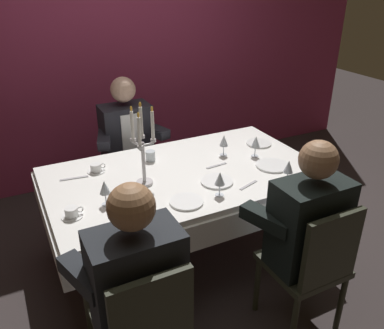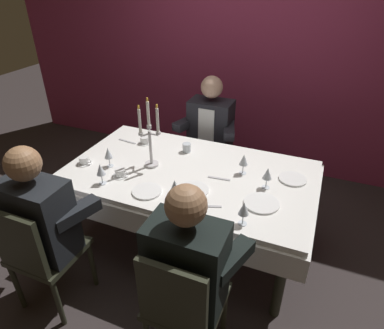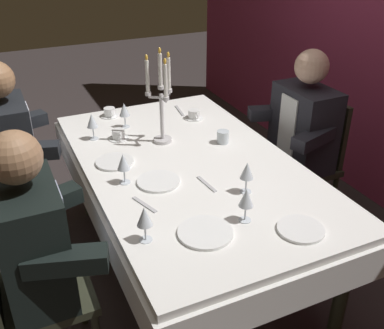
{
  "view_description": "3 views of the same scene",
  "coord_description": "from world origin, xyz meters",
  "px_view_note": "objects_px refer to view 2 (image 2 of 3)",
  "views": [
    {
      "loc": [
        -1.08,
        -2.26,
        2.02
      ],
      "look_at": [
        0.04,
        -0.04,
        0.81
      ],
      "focal_mm": 37.24,
      "sensor_mm": 36.0,
      "label": 1
    },
    {
      "loc": [
        0.86,
        -2.04,
        2.11
      ],
      "look_at": [
        0.03,
        -0.02,
        0.82
      ],
      "focal_mm": 31.29,
      "sensor_mm": 36.0,
      "label": 2
    },
    {
      "loc": [
        1.98,
        -0.9,
        1.92
      ],
      "look_at": [
        0.16,
        -0.06,
        0.82
      ],
      "focal_mm": 42.04,
      "sensor_mm": 36.0,
      "label": 3
    }
  ],
  "objects_px": {
    "dinner_plate_0": "(261,203)",
    "wine_glass_1": "(108,154)",
    "dinner_plate_3": "(293,179)",
    "seated_diner_0": "(38,218)",
    "seated_diner_2": "(186,266)",
    "seated_diner_1": "(211,126)",
    "water_tumbler_0": "(187,148)",
    "wine_glass_5": "(175,186)",
    "wine_glass_2": "(244,209)",
    "coffee_cup_0": "(120,173)",
    "dining_table": "(189,184)",
    "dinner_plate_2": "(193,190)",
    "dinner_plate_1": "(147,191)",
    "wine_glass_0": "(267,174)",
    "wine_glass_3": "(101,170)",
    "wine_glass_4": "(244,160)",
    "candelabra": "(150,137)",
    "coffee_cup_1": "(84,161)",
    "coffee_cup_2": "(145,141)"
  },
  "relations": [
    {
      "from": "dinner_plate_1",
      "to": "seated_diner_1",
      "type": "height_order",
      "value": "seated_diner_1"
    },
    {
      "from": "candelabra",
      "to": "coffee_cup_1",
      "type": "relative_size",
      "value": 4.29
    },
    {
      "from": "wine_glass_2",
      "to": "seated_diner_2",
      "type": "height_order",
      "value": "seated_diner_2"
    },
    {
      "from": "wine_glass_5",
      "to": "seated_diner_2",
      "type": "bearing_deg",
      "value": -59.31
    },
    {
      "from": "dinner_plate_3",
      "to": "coffee_cup_1",
      "type": "height_order",
      "value": "coffee_cup_1"
    },
    {
      "from": "wine_glass_3",
      "to": "seated_diner_0",
      "type": "relative_size",
      "value": 0.13
    },
    {
      "from": "wine_glass_2",
      "to": "wine_glass_4",
      "type": "relative_size",
      "value": 1.0
    },
    {
      "from": "dining_table",
      "to": "wine_glass_4",
      "type": "distance_m",
      "value": 0.47
    },
    {
      "from": "dining_table",
      "to": "dinner_plate_3",
      "type": "xyz_separation_m",
      "value": [
        0.76,
        0.18,
        0.13
      ]
    },
    {
      "from": "wine_glass_4",
      "to": "wine_glass_5",
      "type": "bearing_deg",
      "value": -123.14
    },
    {
      "from": "wine_glass_2",
      "to": "coffee_cup_0",
      "type": "distance_m",
      "value": 1.02
    },
    {
      "from": "dining_table",
      "to": "wine_glass_0",
      "type": "xyz_separation_m",
      "value": [
        0.6,
        -0.0,
        0.23
      ]
    },
    {
      "from": "wine_glass_1",
      "to": "seated_diner_1",
      "type": "height_order",
      "value": "seated_diner_1"
    },
    {
      "from": "wine_glass_3",
      "to": "seated_diner_0",
      "type": "height_order",
      "value": "seated_diner_0"
    },
    {
      "from": "coffee_cup_0",
      "to": "dining_table",
      "type": "bearing_deg",
      "value": 30.21
    },
    {
      "from": "dinner_plate_2",
      "to": "wine_glass_2",
      "type": "bearing_deg",
      "value": -27.48
    },
    {
      "from": "dining_table",
      "to": "coffee_cup_1",
      "type": "bearing_deg",
      "value": -165.24
    },
    {
      "from": "dinner_plate_3",
      "to": "wine_glass_1",
      "type": "bearing_deg",
      "value": -165.56
    },
    {
      "from": "dining_table",
      "to": "dinner_plate_2",
      "type": "bearing_deg",
      "value": -60.78
    },
    {
      "from": "dinner_plate_3",
      "to": "seated_diner_0",
      "type": "bearing_deg",
      "value": -143.32
    },
    {
      "from": "candelabra",
      "to": "wine_glass_3",
      "type": "height_order",
      "value": "candelabra"
    },
    {
      "from": "seated_diner_2",
      "to": "wine_glass_5",
      "type": "bearing_deg",
      "value": 120.69
    },
    {
      "from": "wine_glass_3",
      "to": "dinner_plate_0",
      "type": "bearing_deg",
      "value": 10.03
    },
    {
      "from": "dinner_plate_0",
      "to": "wine_glass_1",
      "type": "xyz_separation_m",
      "value": [
        -1.22,
        0.03,
        0.11
      ]
    },
    {
      "from": "wine_glass_2",
      "to": "seated_diner_0",
      "type": "xyz_separation_m",
      "value": [
        -1.21,
        -0.44,
        -0.12
      ]
    },
    {
      "from": "dinner_plate_2",
      "to": "seated_diner_2",
      "type": "height_order",
      "value": "seated_diner_2"
    },
    {
      "from": "dining_table",
      "to": "seated_diner_2",
      "type": "distance_m",
      "value": 0.96
    },
    {
      "from": "dinner_plate_0",
      "to": "seated_diner_1",
      "type": "bearing_deg",
      "value": 124.51
    },
    {
      "from": "seated_diner_2",
      "to": "wine_glass_1",
      "type": "bearing_deg",
      "value": 143.66
    },
    {
      "from": "wine_glass_3",
      "to": "seated_diner_1",
      "type": "distance_m",
      "value": 1.35
    },
    {
      "from": "candelabra",
      "to": "seated_diner_2",
      "type": "distance_m",
      "value": 1.11
    },
    {
      "from": "dinner_plate_2",
      "to": "wine_glass_0",
      "type": "bearing_deg",
      "value": 26.23
    },
    {
      "from": "water_tumbler_0",
      "to": "wine_glass_5",
      "type": "bearing_deg",
      "value": -73.23
    },
    {
      "from": "dinner_plate_2",
      "to": "seated_diner_2",
      "type": "xyz_separation_m",
      "value": [
        0.23,
        -0.65,
        -0.01
      ]
    },
    {
      "from": "coffee_cup_2",
      "to": "water_tumbler_0",
      "type": "bearing_deg",
      "value": -0.1
    },
    {
      "from": "wine_glass_1",
      "to": "seated_diner_2",
      "type": "relative_size",
      "value": 0.13
    },
    {
      "from": "dining_table",
      "to": "dinner_plate_1",
      "type": "bearing_deg",
      "value": -114.06
    },
    {
      "from": "wine_glass_2",
      "to": "wine_glass_4",
      "type": "bearing_deg",
      "value": 104.89
    },
    {
      "from": "wine_glass_2",
      "to": "seated_diner_1",
      "type": "xyz_separation_m",
      "value": [
        -0.68,
        1.33,
        -0.12
      ]
    },
    {
      "from": "dinner_plate_0",
      "to": "wine_glass_1",
      "type": "bearing_deg",
      "value": 178.67
    },
    {
      "from": "dinner_plate_3",
      "to": "wine_glass_1",
      "type": "height_order",
      "value": "wine_glass_1"
    },
    {
      "from": "seated_diner_2",
      "to": "seated_diner_1",
      "type": "bearing_deg",
      "value": 105.53
    },
    {
      "from": "wine_glass_4",
      "to": "wine_glass_5",
      "type": "relative_size",
      "value": 1.0
    },
    {
      "from": "wine_glass_0",
      "to": "seated_diner_2",
      "type": "height_order",
      "value": "seated_diner_2"
    },
    {
      "from": "wine_glass_3",
      "to": "coffee_cup_2",
      "type": "xyz_separation_m",
      "value": [
        -0.03,
        0.69,
        -0.09
      ]
    },
    {
      "from": "seated_diner_1",
      "to": "seated_diner_2",
      "type": "bearing_deg",
      "value": -74.47
    },
    {
      "from": "dining_table",
      "to": "wine_glass_1",
      "type": "distance_m",
      "value": 0.68
    },
    {
      "from": "dinner_plate_3",
      "to": "wine_glass_2",
      "type": "distance_m",
      "value": 0.67
    },
    {
      "from": "wine_glass_4",
      "to": "seated_diner_1",
      "type": "distance_m",
      "value": 0.93
    },
    {
      "from": "dinner_plate_0",
      "to": "wine_glass_2",
      "type": "height_order",
      "value": "wine_glass_2"
    }
  ]
}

